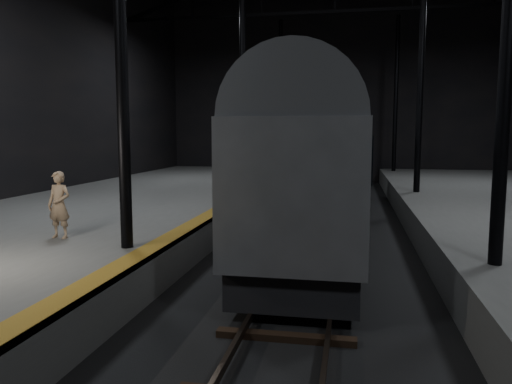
# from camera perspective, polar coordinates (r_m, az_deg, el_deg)

# --- Properties ---
(ground) EXTENTS (44.00, 44.00, 0.00)m
(ground) POSITION_cam_1_polar(r_m,az_deg,el_deg) (14.56, 6.48, -7.25)
(ground) COLOR black
(ground) RESTS_ON ground
(platform_left) EXTENTS (9.00, 43.80, 1.00)m
(platform_left) POSITION_cam_1_polar(r_m,az_deg,el_deg) (16.74, -20.09, -4.02)
(platform_left) COLOR #575754
(platform_left) RESTS_ON ground
(tactile_strip) EXTENTS (0.50, 43.80, 0.01)m
(tactile_strip) POSITION_cam_1_polar(r_m,az_deg,el_deg) (14.94, -6.01, -2.94)
(tactile_strip) COLOR #9A671C
(tactile_strip) RESTS_ON platform_left
(track) EXTENTS (2.40, 43.00, 0.24)m
(track) POSITION_cam_1_polar(r_m,az_deg,el_deg) (14.54, 6.49, -6.99)
(track) COLOR #3F3328
(track) RESTS_ON ground
(train) EXTENTS (2.82, 18.78, 5.02)m
(train) POSITION_cam_1_polar(r_m,az_deg,el_deg) (17.85, 7.52, 4.43)
(train) COLOR #93969A
(train) RESTS_ON ground
(woman) EXTENTS (0.62, 0.44, 1.61)m
(woman) POSITION_cam_1_polar(r_m,az_deg,el_deg) (12.81, -21.58, -1.38)
(woman) COLOR tan
(woman) RESTS_ON platform_left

